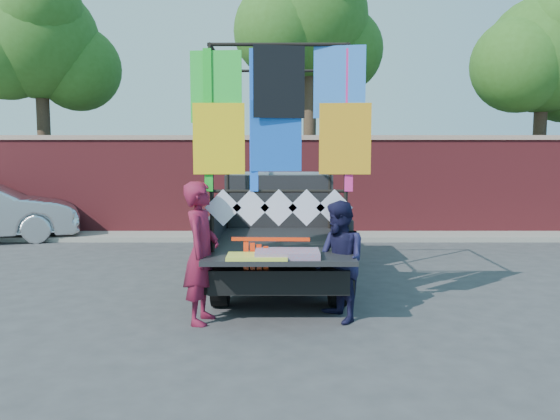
{
  "coord_description": "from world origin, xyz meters",
  "views": [
    {
      "loc": [
        0.14,
        -7.32,
        2.16
      ],
      "look_at": [
        0.15,
        0.17,
        1.37
      ],
      "focal_mm": 35.0,
      "sensor_mm": 36.0,
      "label": 1
    }
  ],
  "objects": [
    {
      "name": "pickup_truck",
      "position": [
        0.14,
        2.44,
        0.89
      ],
      "size": [
        2.23,
        5.61,
        3.53
      ],
      "color": "black",
      "rests_on": "ground"
    },
    {
      "name": "tree_left",
      "position": [
        -6.48,
        8.12,
        5.12
      ],
      "size": [
        4.2,
        3.3,
        7.05
      ],
      "color": "#38281C",
      "rests_on": "ground"
    },
    {
      "name": "brick_wall",
      "position": [
        0.0,
        7.0,
        1.33
      ],
      "size": [
        30.0,
        0.45,
        2.61
      ],
      "color": "maroon",
      "rests_on": "ground"
    },
    {
      "name": "tree_right",
      "position": [
        7.52,
        8.12,
        4.75
      ],
      "size": [
        4.2,
        3.3,
        6.62
      ],
      "color": "#38281C",
      "rests_on": "ground"
    },
    {
      "name": "curb",
      "position": [
        0.0,
        6.3,
        0.06
      ],
      "size": [
        30.0,
        1.2,
        0.12
      ],
      "primitive_type": "cube",
      "color": "gray",
      "rests_on": "ground"
    },
    {
      "name": "tree_mid",
      "position": [
        1.02,
        8.12,
        5.7
      ],
      "size": [
        4.2,
        3.3,
        7.73
      ],
      "color": "#38281C",
      "rests_on": "ground"
    },
    {
      "name": "streamer_bundle",
      "position": [
        -0.07,
        -0.51,
        0.87
      ],
      "size": [
        0.99,
        0.09,
        0.68
      ],
      "color": "#FF340D",
      "rests_on": "ground"
    },
    {
      "name": "woman",
      "position": [
        -0.84,
        -0.52,
        0.9
      ],
      "size": [
        0.52,
        0.71,
        1.8
      ],
      "primitive_type": "imported",
      "rotation": [
        0.0,
        0.0,
        1.43
      ],
      "color": "maroon",
      "rests_on": "ground"
    },
    {
      "name": "ground",
      "position": [
        0.0,
        0.0,
        0.0
      ],
      "size": [
        90.0,
        90.0,
        0.0
      ],
      "primitive_type": "plane",
      "color": "#38383A",
      "rests_on": "ground"
    },
    {
      "name": "man",
      "position": [
        0.91,
        -0.48,
        0.78
      ],
      "size": [
        0.81,
        0.91,
        1.55
      ],
      "primitive_type": "imported",
      "rotation": [
        0.0,
        0.0,
        -1.21
      ],
      "color": "#161637",
      "rests_on": "ground"
    }
  ]
}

